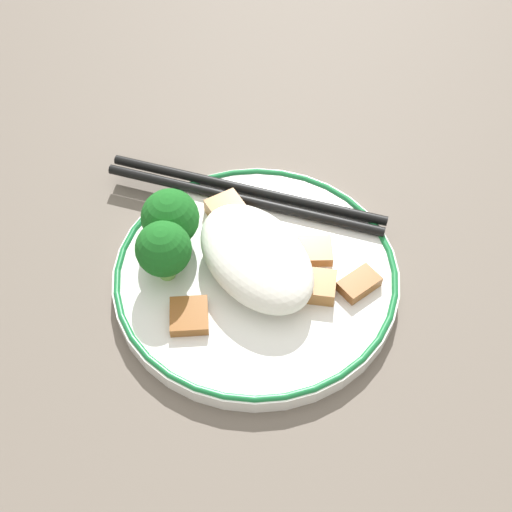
# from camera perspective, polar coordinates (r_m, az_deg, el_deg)

# --- Properties ---
(ground_plane) EXTENTS (3.00, 3.00, 0.00)m
(ground_plane) POSITION_cam_1_polar(r_m,az_deg,el_deg) (0.55, -0.00, -2.11)
(ground_plane) COLOR #665B51
(plate) EXTENTS (0.22, 0.22, 0.02)m
(plate) POSITION_cam_1_polar(r_m,az_deg,el_deg) (0.54, -0.00, -1.59)
(plate) COLOR white
(plate) RESTS_ON ground_plane
(rice_mound) EXTENTS (0.11, 0.07, 0.04)m
(rice_mound) POSITION_cam_1_polar(r_m,az_deg,el_deg) (0.52, 0.29, -0.14)
(rice_mound) COLOR white
(rice_mound) RESTS_ON plate
(broccoli_back_left) EXTENTS (0.04, 0.04, 0.05)m
(broccoli_back_left) POSITION_cam_1_polar(r_m,az_deg,el_deg) (0.54, -6.88, 3.03)
(broccoli_back_left) COLOR #7FB756
(broccoli_back_left) RESTS_ON plate
(broccoli_back_center) EXTENTS (0.04, 0.04, 0.05)m
(broccoli_back_center) POSITION_cam_1_polar(r_m,az_deg,el_deg) (0.52, -7.41, 0.51)
(broccoli_back_center) COLOR #7FB756
(broccoli_back_center) RESTS_ON plate
(meat_near_front) EXTENTS (0.04, 0.04, 0.01)m
(meat_near_front) POSITION_cam_1_polar(r_m,az_deg,el_deg) (0.55, 4.67, 0.41)
(meat_near_front) COLOR #9E6633
(meat_near_front) RESTS_ON plate
(meat_near_left) EXTENTS (0.04, 0.04, 0.01)m
(meat_near_left) POSITION_cam_1_polar(r_m,az_deg,el_deg) (0.51, -5.37, -4.79)
(meat_near_left) COLOR brown
(meat_near_left) RESTS_ON plate
(meat_near_right) EXTENTS (0.04, 0.04, 0.01)m
(meat_near_right) POSITION_cam_1_polar(r_m,az_deg,el_deg) (0.52, 4.44, -2.37)
(meat_near_right) COLOR #9E6633
(meat_near_right) RESTS_ON plate
(meat_near_back) EXTENTS (0.03, 0.03, 0.01)m
(meat_near_back) POSITION_cam_1_polar(r_m,az_deg,el_deg) (0.57, -2.41, 3.74)
(meat_near_back) COLOR #995B28
(meat_near_back) RESTS_ON plate
(meat_on_rice_edge) EXTENTS (0.02, 0.03, 0.01)m
(meat_on_rice_edge) POSITION_cam_1_polar(r_m,az_deg,el_deg) (0.53, 8.24, -2.22)
(meat_on_rice_edge) COLOR brown
(meat_on_rice_edge) RESTS_ON plate
(chopsticks) EXTENTS (0.19, 0.16, 0.01)m
(chopsticks) POSITION_cam_1_polar(r_m,az_deg,el_deg) (0.58, -0.90, 4.95)
(chopsticks) COLOR black
(chopsticks) RESTS_ON plate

